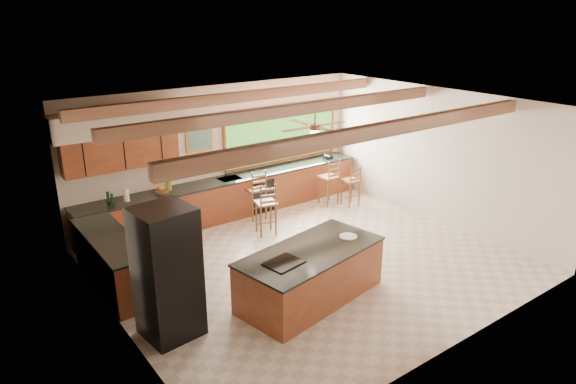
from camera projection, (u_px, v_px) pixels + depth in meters
ground at (309, 262)px, 9.80m from camera, size 7.20×7.20×0.00m
room_shell at (281, 144)px, 9.45m from camera, size 7.27×6.54×3.02m
counter_run at (207, 210)px, 11.10m from camera, size 7.12×3.10×1.23m
island at (311, 274)px, 8.46m from camera, size 2.69×1.60×0.90m
refrigerator at (167, 273)px, 7.34m from camera, size 0.85×0.83×2.00m
bar_stool_a at (267, 204)px, 10.79m from camera, size 0.51×0.51×1.17m
bar_stool_b at (257, 190)px, 11.59m from camera, size 0.47×0.47×1.18m
bar_stool_c at (331, 178)px, 12.47m from camera, size 0.42×0.42×1.17m
bar_stool_d at (353, 182)px, 12.40m from camera, size 0.41×0.41×1.06m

